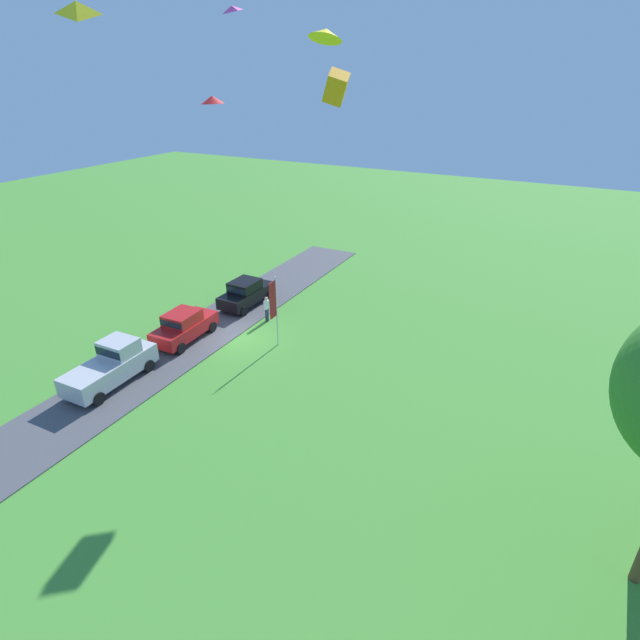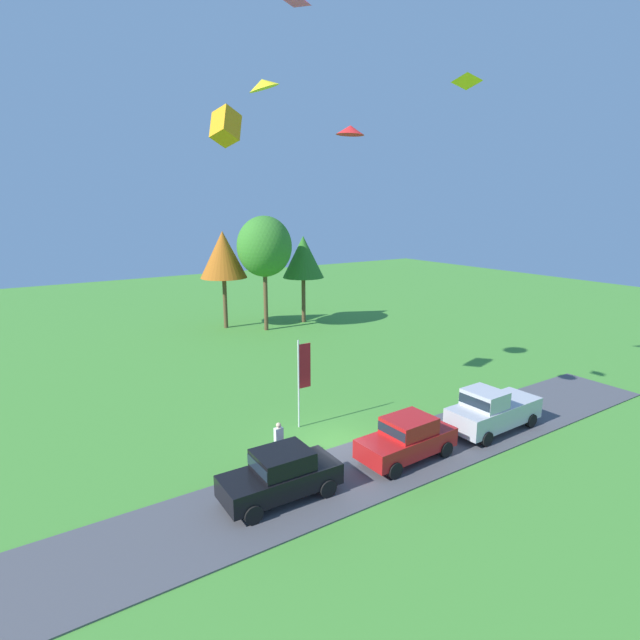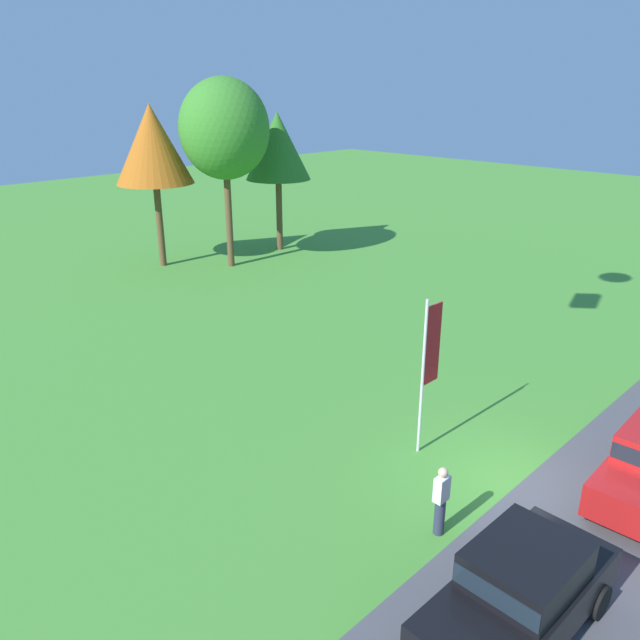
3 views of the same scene
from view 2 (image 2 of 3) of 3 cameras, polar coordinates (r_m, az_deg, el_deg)
The scene contains 14 objects.
ground_plane at distance 23.22m, azimuth 2.04°, elevation -14.12°, with size 120.00×120.00×0.00m, color #478E33.
pavement_strip at distance 21.57m, azimuth 5.81°, elevation -16.35°, with size 36.00×4.40×0.06m, color #4C4C51.
car_sedan_far_end at distance 19.04m, azimuth -4.47°, elevation -17.07°, with size 4.43×2.02×1.84m.
car_sedan_by_flagpole at distance 21.89m, azimuth 9.95°, elevation -13.04°, with size 4.46×2.08×1.84m.
car_pickup_mid_row at distance 25.39m, azimuth 19.02°, elevation -9.67°, with size 5.05×2.15×2.14m.
person_on_lawn at distance 21.68m, azimuth -4.73°, elevation -13.63°, with size 0.36×0.24×1.71m.
tree_lone_near at distance 44.12m, azimuth -11.02°, elevation 7.31°, with size 4.02×4.02×8.50m.
tree_center_back at distance 42.67m, azimuth -6.37°, elevation 8.31°, with size 4.64×4.64×9.79m.
tree_right_of_center at distance 45.61m, azimuth -1.93°, elevation 7.18°, with size 3.77×3.77×7.95m.
flag_banner at distance 24.03m, azimuth -1.99°, elevation -5.96°, with size 0.71×0.08×4.39m.
kite_delta_trailing_tail at distance 26.10m, azimuth -6.52°, elevation 25.24°, with size 1.49×1.49×0.41m, color yellow.
kite_delta_topmost at distance 21.22m, azimuth 3.47°, elevation 20.85°, with size 1.14×1.14×0.36m, color red.
kite_diamond_high_left at distance 27.77m, azimuth 16.45°, elevation 24.95°, with size 1.09×0.95×0.39m, color yellow.
kite_box_high_right at distance 24.29m, azimuth -10.73°, elevation 20.92°, with size 0.96×0.96×1.34m, color orange.
Camera 2 is at (-12.05, -16.83, 10.53)m, focal length 28.00 mm.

